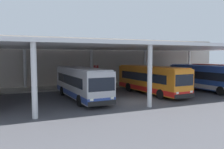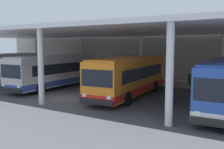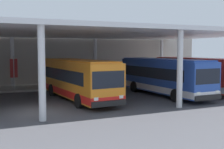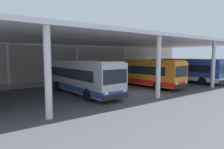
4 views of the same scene
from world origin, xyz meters
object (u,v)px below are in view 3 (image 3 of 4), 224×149
(bus_middle_bay, at_px, (78,79))
(banner_sign, at_px, (14,70))
(bench_waiting, at_px, (105,79))
(bus_departing, at_px, (196,74))
(bus_far_bay, at_px, (163,76))
(trash_bin, at_px, (79,80))

(bus_middle_bay, height_order, banner_sign, banner_sign)
(bus_middle_bay, xyz_separation_m, banner_sign, (-4.01, 7.61, 0.32))
(bus_middle_bay, relative_size, bench_waiting, 5.94)
(bus_departing, xyz_separation_m, bench_waiting, (-5.76, 8.52, -0.99))
(bus_far_bay, bearing_deg, trash_bin, 118.57)
(bus_far_bay, bearing_deg, bus_departing, 9.74)
(trash_bin, height_order, banner_sign, banner_sign)
(bus_departing, height_order, banner_sign, banner_sign)
(bus_middle_bay, xyz_separation_m, bus_departing, (11.70, -0.04, 0.00))
(bus_departing, relative_size, banner_sign, 3.30)
(bench_waiting, bearing_deg, banner_sign, -174.96)
(bus_middle_bay, distance_m, banner_sign, 8.61)
(bus_middle_bay, bearing_deg, bus_departing, -0.19)
(bus_far_bay, height_order, trash_bin, bus_far_bay)
(trash_bin, bearing_deg, bus_middle_bay, -108.46)
(bus_far_bay, xyz_separation_m, bench_waiting, (-1.60, 9.24, -0.99))
(bus_departing, xyz_separation_m, banner_sign, (-15.71, 7.65, 0.32))
(bus_far_bay, relative_size, bus_departing, 1.01)
(bus_far_bay, relative_size, trash_bin, 10.85)
(bus_middle_bay, xyz_separation_m, bench_waiting, (5.94, 8.49, -0.99))
(bus_far_bay, xyz_separation_m, bus_departing, (4.16, 0.71, 0.00))
(banner_sign, bearing_deg, bench_waiting, 5.04)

